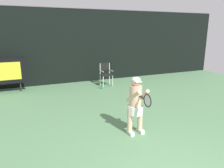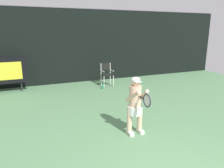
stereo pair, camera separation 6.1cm
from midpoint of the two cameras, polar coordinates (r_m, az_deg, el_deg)
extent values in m
cube|color=black|center=(10.80, -11.65, 9.77)|extent=(18.00, 0.12, 3.60)
cylinder|color=#38383D|center=(10.82, -12.16, 19.47)|extent=(18.00, 0.05, 0.05)
cylinder|color=#2D2D33|center=(10.05, -23.63, -0.74)|extent=(0.05, 0.05, 0.40)
cylinder|color=white|center=(9.88, -2.56, 0.58)|extent=(0.04, 0.04, 0.52)
cylinder|color=white|center=(10.05, -0.01, 0.84)|extent=(0.04, 0.04, 0.52)
cylinder|color=white|center=(10.25, -3.36, 1.08)|extent=(0.04, 0.04, 0.52)
cylinder|color=white|center=(10.41, -0.88, 1.32)|extent=(0.04, 0.04, 0.52)
cube|color=black|center=(10.08, -1.71, 2.48)|extent=(0.52, 0.44, 0.03)
cylinder|color=white|center=(10.14, -3.40, 4.05)|extent=(0.04, 0.04, 0.56)
cylinder|color=white|center=(10.31, -0.89, 4.24)|extent=(0.04, 0.04, 0.56)
cube|color=black|center=(10.20, -2.14, 4.76)|extent=(0.48, 0.02, 0.34)
cylinder|color=white|center=(9.96, -3.00, 3.52)|extent=(0.04, 0.44, 0.04)
cylinder|color=white|center=(10.13, -0.45, 3.72)|extent=(0.04, 0.44, 0.04)
cylinder|color=#1F8755|center=(9.65, -2.93, -0.62)|extent=(0.07, 0.07, 0.24)
cylinder|color=black|center=(9.61, -2.94, 0.15)|extent=(0.03, 0.03, 0.03)
cube|color=white|center=(5.58, 4.70, -13.06)|extent=(0.11, 0.26, 0.09)
cube|color=white|center=(5.71, 7.44, -12.45)|extent=(0.11, 0.26, 0.09)
cylinder|color=#DBB293|center=(5.48, 4.53, -9.94)|extent=(0.13, 0.13, 0.71)
cylinder|color=#DBB293|center=(5.62, 7.28, -9.40)|extent=(0.13, 0.13, 0.71)
cylinder|color=silver|center=(5.44, 6.00, -6.97)|extent=(0.39, 0.39, 0.22)
cylinder|color=#DBB293|center=(5.32, 6.10, -3.38)|extent=(0.31, 0.31, 0.56)
sphere|color=#DBB293|center=(5.22, 6.21, 0.58)|extent=(0.22, 0.22, 0.22)
ellipsoid|color=white|center=(5.20, 6.22, 1.23)|extent=(0.22, 0.22, 0.12)
cube|color=white|center=(5.13, 6.75, 0.64)|extent=(0.17, 0.12, 0.02)
cylinder|color=#DBB293|center=(5.08, 5.40, -3.34)|extent=(0.20, 0.47, 0.38)
cylinder|color=#DBB293|center=(5.24, 8.58, -2.89)|extent=(0.20, 0.47, 0.38)
cylinder|color=white|center=(5.19, 9.41, -4.31)|extent=(0.13, 0.13, 0.12)
cylinder|color=black|center=(5.13, 7.43, -3.47)|extent=(0.03, 0.28, 0.03)
torus|color=black|center=(4.88, 9.23, -4.47)|extent=(0.02, 0.31, 0.31)
ellipsoid|color=silver|center=(4.88, 9.23, -4.47)|extent=(0.01, 0.26, 0.26)
camera|label=1|loc=(0.03, -90.90, -0.23)|focal=33.75mm
camera|label=2|loc=(0.03, 89.10, 0.23)|focal=33.75mm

